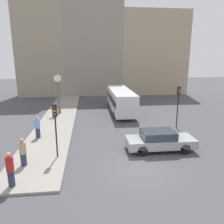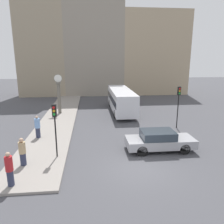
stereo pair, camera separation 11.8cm
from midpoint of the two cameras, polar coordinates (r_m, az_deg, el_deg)
ground_plane at (r=13.30m, az=7.39°, el=-14.35°), size 120.00×120.00×0.00m
sidewalk_corner at (r=24.08m, az=-13.44°, el=-1.44°), size 3.46×27.30×0.14m
building_row at (r=39.20m, az=-3.34°, el=16.84°), size 28.77×5.00×19.63m
sedan_car at (r=15.61m, az=12.48°, el=-7.22°), size 4.69×1.85×1.43m
bus_distant at (r=26.17m, az=2.49°, el=3.39°), size 2.34×9.77×2.64m
traffic_light_near at (r=13.85m, az=-14.48°, el=-1.95°), size 0.26×0.24×3.41m
traffic_light_far at (r=20.51m, az=17.15°, el=3.34°), size 0.26×0.24×3.83m
street_clock at (r=25.35m, az=-13.57°, el=4.34°), size 0.90×0.48×4.41m
pedestrian_tan_coat at (r=13.90m, az=-22.13°, el=-9.60°), size 0.40×0.40×1.68m
pedestrian_blue_stripe at (r=18.14m, az=-18.70°, el=-3.72°), size 0.42×0.42×1.78m
pedestrian_red_top at (r=12.01m, az=-24.96°, el=-13.39°), size 0.37×0.37×1.77m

